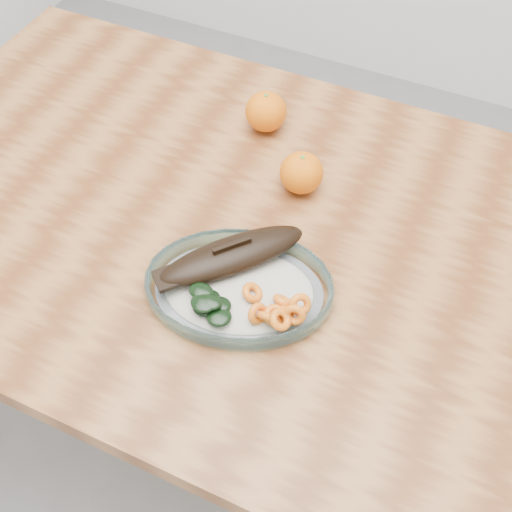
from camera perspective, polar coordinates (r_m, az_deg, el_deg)
name	(u,v)px	position (r m, az deg, el deg)	size (l,w,h in m)	color
ground	(225,408)	(1.68, -2.73, -13.34)	(3.00, 3.00, 0.00)	slate
dining_table	(211,250)	(1.13, -3.98, 0.54)	(1.20, 0.80, 0.75)	brown
plated_meal	(239,285)	(0.93, -1.56, -2.60)	(0.62, 0.62, 0.08)	white
orange_left	(266,112)	(1.17, 0.89, 12.71)	(0.07, 0.07, 0.07)	#E05D04
orange_right	(301,173)	(1.06, 4.06, 7.38)	(0.07, 0.07, 0.07)	#E05D04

